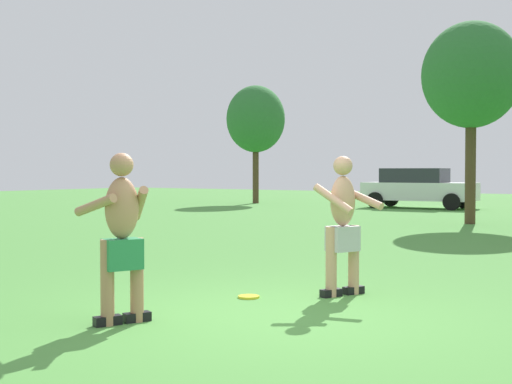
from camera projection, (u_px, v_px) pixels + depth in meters
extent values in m
plane|color=#4C8E3D|center=(273.00, 317.00, 6.85)|extent=(80.00, 80.00, 0.00)
cube|color=black|center=(108.00, 321.00, 6.50)|extent=(0.20, 0.28, 0.09)
cylinder|color=tan|center=(107.00, 283.00, 6.49)|extent=(0.13, 0.13, 0.82)
cube|color=black|center=(137.00, 317.00, 6.66)|extent=(0.20, 0.28, 0.09)
cylinder|color=tan|center=(137.00, 280.00, 6.65)|extent=(0.13, 0.13, 0.82)
cube|color=#28844C|center=(122.00, 254.00, 6.56)|extent=(0.36, 0.42, 0.29)
ellipsoid|color=tan|center=(122.00, 208.00, 6.55)|extent=(0.34, 0.39, 0.59)
cylinder|color=tan|center=(95.00, 205.00, 6.51)|extent=(0.57, 0.15, 0.24)
cylinder|color=tan|center=(140.00, 204.00, 6.75)|extent=(0.47, 0.39, 0.36)
sphere|color=tan|center=(122.00, 165.00, 6.53)|extent=(0.23, 0.23, 0.23)
cube|color=black|center=(353.00, 290.00, 8.17)|extent=(0.20, 0.28, 0.09)
cylinder|color=tan|center=(354.00, 260.00, 8.16)|extent=(0.13, 0.13, 0.82)
cube|color=black|center=(331.00, 293.00, 7.98)|extent=(0.20, 0.28, 0.09)
cylinder|color=tan|center=(331.00, 262.00, 7.97)|extent=(0.13, 0.13, 0.82)
cube|color=#B7B7BC|center=(343.00, 239.00, 8.05)|extent=(0.36, 0.42, 0.29)
ellipsoid|color=tan|center=(343.00, 201.00, 8.04)|extent=(0.33, 0.39, 0.59)
cylinder|color=tan|center=(363.00, 198.00, 8.08)|extent=(0.57, 0.21, 0.26)
cylinder|color=tan|center=(333.00, 199.00, 7.83)|extent=(0.54, 0.16, 0.35)
sphere|color=tan|center=(343.00, 166.00, 8.03)|extent=(0.23, 0.23, 0.23)
cylinder|color=yellow|center=(249.00, 297.00, 7.92)|extent=(0.25, 0.25, 0.03)
cube|color=white|center=(420.00, 191.00, 27.13)|extent=(4.38, 2.01, 0.70)
cube|color=#282D33|center=(415.00, 175.00, 27.22)|extent=(2.48, 1.70, 0.56)
cylinder|color=black|center=(464.00, 200.00, 27.15)|extent=(0.65, 0.25, 0.64)
cylinder|color=black|center=(452.00, 202.00, 25.60)|extent=(0.65, 0.25, 0.64)
cylinder|color=black|center=(391.00, 199.00, 28.68)|extent=(0.65, 0.25, 0.64)
cylinder|color=black|center=(375.00, 200.00, 27.13)|extent=(0.65, 0.25, 0.64)
cylinder|color=#4C3823|center=(470.00, 168.00, 19.02)|extent=(0.29, 0.29, 3.10)
ellipsoid|color=#2D7033|center=(471.00, 75.00, 18.94)|extent=(2.71, 2.71, 2.94)
cylinder|color=#4C3823|center=(256.00, 173.00, 31.35)|extent=(0.28, 0.28, 2.79)
ellipsoid|color=#2D7033|center=(256.00, 119.00, 31.28)|extent=(2.67, 2.67, 3.05)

